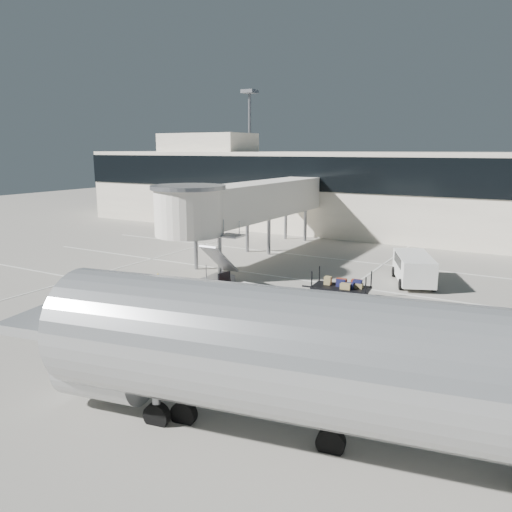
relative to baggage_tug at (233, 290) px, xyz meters
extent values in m
plane|color=#A39E92|center=(-1.09, -3.23, -0.52)|extent=(140.00, 140.00, 0.00)
cube|color=silver|center=(-1.09, -1.23, -0.51)|extent=(40.00, 0.15, 0.02)
cube|color=silver|center=(-1.09, 5.77, -0.51)|extent=(40.00, 0.15, 0.02)
cube|color=silver|center=(-1.09, 12.77, -0.51)|extent=(40.00, 0.15, 0.02)
cube|color=silver|center=(4.91, 6.77, -0.51)|extent=(0.15, 30.00, 0.02)
cube|color=silver|center=(-11.09, 6.77, -0.51)|extent=(0.15, 30.00, 0.02)
cube|color=#F0E6CE|center=(-1.09, 26.77, 3.48)|extent=(64.00, 12.00, 8.00)
cube|color=black|center=(-1.09, 20.72, 5.48)|extent=(64.00, 0.12, 3.20)
cube|color=#F0E6CE|center=(-19.09, 24.77, 8.48)|extent=(10.00, 6.00, 2.00)
cylinder|color=gray|center=(-17.09, 30.77, 6.98)|extent=(0.36, 0.36, 15.00)
cube|color=gray|center=(-17.09, 30.77, 14.48)|extent=(1.60, 1.60, 0.40)
cube|color=white|center=(-5.09, 11.77, 3.78)|extent=(3.00, 18.00, 2.80)
cylinder|color=white|center=(-5.09, 2.77, 3.78)|extent=(4.40, 4.40, 3.00)
cylinder|color=gray|center=(-5.09, 2.77, 5.38)|extent=(4.80, 4.80, 0.25)
cylinder|color=gray|center=(-6.09, 4.77, 0.93)|extent=(0.28, 0.28, 2.90)
cylinder|color=gray|center=(-4.09, 4.77, 0.93)|extent=(0.28, 0.28, 2.90)
cylinder|color=gray|center=(-6.09, 11.77, 0.93)|extent=(0.28, 0.28, 2.90)
cylinder|color=gray|center=(-4.09, 11.77, 0.93)|extent=(0.28, 0.28, 2.90)
cylinder|color=gray|center=(-6.09, 18.77, 0.93)|extent=(0.28, 0.28, 2.90)
cylinder|color=gray|center=(-4.09, 18.77, 0.93)|extent=(0.28, 0.28, 2.90)
cube|color=gray|center=(-2.49, 1.77, -0.27)|extent=(1.40, 2.60, 0.50)
cube|color=gray|center=(-2.49, 2.37, 1.08)|extent=(1.20, 2.60, 2.06)
cube|color=gray|center=(-2.49, 3.77, 2.33)|extent=(1.40, 1.20, 0.12)
cube|color=maroon|center=(-0.06, 0.01, -0.03)|extent=(2.33, 1.46, 0.54)
cube|color=white|center=(0.73, -0.16, 0.33)|extent=(0.82, 1.10, 0.32)
cube|color=black|center=(-0.68, 0.14, 0.51)|extent=(0.29, 0.90, 0.81)
cylinder|color=black|center=(-0.89, -0.41, -0.24)|extent=(0.61, 0.34, 0.58)
cylinder|color=black|center=(-0.64, 0.74, -0.24)|extent=(0.61, 0.34, 0.58)
cylinder|color=black|center=(0.52, -0.71, -0.24)|extent=(0.61, 0.34, 0.58)
cylinder|color=black|center=(0.77, 0.44, -0.24)|extent=(0.61, 0.34, 0.58)
cube|color=black|center=(5.18, 3.30, 0.06)|extent=(3.32, 1.88, 0.13)
cube|color=black|center=(5.18, 3.30, -0.13)|extent=(2.98, 1.61, 0.27)
cube|color=black|center=(3.22, 3.12, -0.10)|extent=(0.75, 0.15, 0.08)
cylinder|color=black|center=(4.13, 2.49, -0.34)|extent=(0.37, 0.18, 0.36)
cylinder|color=black|center=(4.00, 3.91, -0.34)|extent=(0.37, 0.18, 0.36)
cylinder|color=black|center=(6.35, 2.69, -0.34)|extent=(0.37, 0.18, 0.36)
cylinder|color=black|center=(6.22, 4.12, -0.34)|extent=(0.37, 0.18, 0.36)
cylinder|color=black|center=(3.72, 2.45, 0.54)|extent=(0.07, 0.07, 0.95)
cylinder|color=black|center=(3.59, 3.87, 0.54)|extent=(0.07, 0.07, 0.95)
cylinder|color=black|center=(6.76, 2.73, 0.54)|extent=(0.07, 0.07, 0.95)
cylinder|color=black|center=(6.63, 4.16, 0.54)|extent=(0.07, 0.07, 0.95)
cube|color=#13153D|center=(5.41, 3.70, 0.28)|extent=(0.53, 0.40, 0.32)
cube|color=maroon|center=(4.28, 3.15, 0.32)|extent=(0.42, 0.38, 0.40)
cube|color=maroon|center=(6.24, 3.63, 0.27)|extent=(0.55, 0.40, 0.30)
cube|color=maroon|center=(5.17, 3.51, 0.35)|extent=(0.43, 0.31, 0.46)
cube|color=#444448|center=(4.85, 3.07, 0.31)|extent=(0.45, 0.45, 0.38)
cube|color=#444448|center=(5.04, 3.06, 0.31)|extent=(0.46, 0.39, 0.37)
cube|color=#8F7F4E|center=(6.06, 3.08, 0.31)|extent=(0.44, 0.33, 0.38)
cube|color=maroon|center=(5.83, 3.29, 0.27)|extent=(0.46, 0.43, 0.29)
cube|color=black|center=(-3.33, -5.98, -0.04)|extent=(2.87, 1.84, 0.11)
cube|color=black|center=(-3.33, -5.98, -0.20)|extent=(2.57, 1.59, 0.22)
cube|color=black|center=(-4.93, -6.31, -0.17)|extent=(0.62, 0.20, 0.07)
cylinder|color=black|center=(-4.12, -6.75, -0.37)|extent=(0.32, 0.18, 0.30)
cylinder|color=black|center=(-4.36, -5.58, -0.37)|extent=(0.32, 0.18, 0.30)
cylinder|color=black|center=(-2.30, -6.37, -0.37)|extent=(0.32, 0.18, 0.30)
cylinder|color=black|center=(-2.54, -5.21, -0.37)|extent=(0.32, 0.18, 0.30)
cylinder|color=yellow|center=(-4.46, -6.82, 0.36)|extent=(0.06, 0.06, 0.80)
cylinder|color=yellow|center=(-4.70, -5.65, 0.36)|extent=(0.06, 0.06, 0.80)
cylinder|color=yellow|center=(-1.96, -6.30, 0.36)|extent=(0.06, 0.06, 0.80)
cylinder|color=yellow|center=(-2.21, -5.14, 0.36)|extent=(0.06, 0.06, 0.80)
cube|color=#9C794B|center=(-3.96, -5.92, 0.21)|extent=(0.60, 0.51, 0.38)
cube|color=#9C794B|center=(-2.61, -5.64, 0.21)|extent=(0.63, 0.54, 0.38)
cube|color=#9C794B|center=(-3.65, -6.26, 0.19)|extent=(0.48, 0.41, 0.36)
cube|color=#9C794B|center=(-4.03, -5.96, 0.17)|extent=(0.56, 0.51, 0.31)
cube|color=#9C794B|center=(-3.17, -6.23, 0.19)|extent=(0.64, 0.59, 0.34)
cube|color=#9C794B|center=(-2.96, -5.58, 0.24)|extent=(0.44, 0.43, 0.45)
cube|color=black|center=(-5.21, -2.44, -0.03)|extent=(2.96, 2.04, 0.11)
cube|color=black|center=(-5.21, -2.44, -0.19)|extent=(2.65, 1.77, 0.22)
cube|color=black|center=(-6.80, -2.90, -0.16)|extent=(0.62, 0.24, 0.07)
cylinder|color=black|center=(-5.95, -3.29, -0.37)|extent=(0.33, 0.21, 0.31)
cylinder|color=black|center=(-6.28, -2.12, -0.37)|extent=(0.33, 0.21, 0.31)
cylinder|color=black|center=(-4.13, -2.77, -0.37)|extent=(0.33, 0.21, 0.31)
cylinder|color=black|center=(-4.47, -1.60, -0.37)|extent=(0.33, 0.21, 0.31)
cylinder|color=yellow|center=(-6.28, -3.38, 0.37)|extent=(0.06, 0.06, 0.81)
cylinder|color=yellow|center=(-6.62, -2.22, 0.37)|extent=(0.06, 0.06, 0.81)
cylinder|color=yellow|center=(-3.80, -2.67, 0.37)|extent=(0.06, 0.06, 0.81)
cylinder|color=yellow|center=(-4.13, -1.50, 0.37)|extent=(0.06, 0.06, 0.81)
cube|color=#9C794B|center=(-5.57, -2.52, 0.20)|extent=(0.47, 0.53, 0.35)
cube|color=#9C794B|center=(-4.79, -2.22, 0.26)|extent=(0.64, 0.62, 0.47)
cube|color=#9C794B|center=(-5.09, -2.34, 0.24)|extent=(0.64, 0.60, 0.42)
cube|color=#9C794B|center=(-4.36, -2.30, 0.22)|extent=(0.66, 0.58, 0.38)
cube|color=#9C794B|center=(-5.20, -2.86, 0.19)|extent=(0.62, 0.54, 0.34)
imported|color=#BDFF1A|center=(-3.20, -5.88, 0.44)|extent=(0.74, 0.51, 1.94)
cube|color=white|center=(8.01, 8.47, 0.52)|extent=(3.59, 5.16, 1.54)
cube|color=white|center=(7.21, 10.45, 0.22)|extent=(1.91, 1.20, 0.90)
cube|color=black|center=(7.94, 8.65, 0.92)|extent=(2.94, 3.50, 0.62)
cylinder|color=black|center=(7.73, 6.64, -0.19)|extent=(0.47, 0.72, 0.68)
cylinder|color=black|center=(9.48, 7.34, -0.19)|extent=(0.47, 0.72, 0.68)
cylinder|color=black|center=(6.54, 9.59, -0.19)|extent=(0.47, 0.72, 0.68)
cylinder|color=black|center=(8.29, 10.30, -0.19)|extent=(0.47, 0.72, 0.68)
cube|color=maroon|center=(-19.81, 20.43, 0.14)|extent=(3.56, 2.01, 1.32)
cube|color=black|center=(-18.33, 20.70, 0.98)|extent=(1.06, 1.37, 0.47)
cylinder|color=black|center=(-20.91, 19.59, -0.26)|extent=(0.56, 0.32, 0.53)
cylinder|color=black|center=(-21.14, 20.80, -0.26)|extent=(0.56, 0.32, 0.53)
cylinder|color=black|center=(-18.48, 20.05, -0.26)|extent=(0.56, 0.32, 0.53)
cylinder|color=black|center=(-18.71, 21.26, -0.26)|extent=(0.56, 0.32, 0.53)
cylinder|color=silver|center=(9.25, -11.03, 2.23)|extent=(15.09, 6.23, 3.67)
cube|color=silver|center=(4.29, -11.93, 2.23)|extent=(9.48, 4.16, 0.32)
cylinder|color=silver|center=(2.94, -12.17, 0.90)|extent=(3.08, 2.57, 2.11)
cube|color=silver|center=(2.94, -12.17, 1.72)|extent=(0.76, 0.36, 1.01)
cylinder|color=gray|center=(5.64, -11.68, -0.02)|extent=(0.27, 0.27, 1.01)
cylinder|color=black|center=(5.64, -11.68, -0.25)|extent=(0.86, 0.44, 0.82)
cylinder|color=gray|center=(10.15, -10.86, -0.02)|extent=(0.27, 0.27, 1.01)
cylinder|color=black|center=(10.15, -10.86, -0.25)|extent=(0.86, 0.44, 0.82)
cylinder|color=gray|center=(4.99, -12.17, 0.21)|extent=(0.26, 0.26, 1.47)
cylinder|color=black|center=(4.99, -12.17, -0.25)|extent=(0.86, 0.44, 0.82)
camera|label=1|loc=(14.57, -22.72, 7.75)|focal=35.00mm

